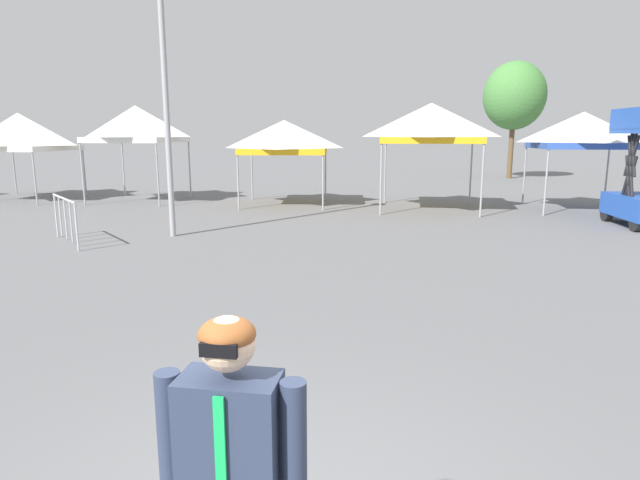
% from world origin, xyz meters
% --- Properties ---
extents(canopy_tent_right_of_center, '(3.40, 3.40, 3.27)m').
position_xyz_m(canopy_tent_right_of_center, '(-12.74, 16.75, 2.57)').
color(canopy_tent_right_of_center, '#9E9EA3').
rests_on(canopy_tent_right_of_center, ground).
extents(canopy_tent_center, '(3.14, 3.14, 3.51)m').
position_xyz_m(canopy_tent_center, '(-8.08, 16.67, 2.84)').
color(canopy_tent_center, '#9E9EA3').
rests_on(canopy_tent_center, ground).
extents(canopy_tent_behind_center, '(3.12, 3.12, 2.97)m').
position_xyz_m(canopy_tent_behind_center, '(-2.49, 16.18, 2.38)').
color(canopy_tent_behind_center, '#9E9EA3').
rests_on(canopy_tent_behind_center, ground).
extents(canopy_tent_behind_left, '(3.39, 3.39, 3.48)m').
position_xyz_m(canopy_tent_behind_left, '(2.50, 15.37, 2.84)').
color(canopy_tent_behind_left, '#9E9EA3').
rests_on(canopy_tent_behind_left, ground).
extents(canopy_tent_behind_right, '(3.02, 3.02, 3.19)m').
position_xyz_m(canopy_tent_behind_right, '(7.37, 15.61, 2.61)').
color(canopy_tent_behind_right, '#9E9EA3').
rests_on(canopy_tent_behind_right, ground).
extents(light_pole_opposite_side, '(0.36, 0.36, 7.82)m').
position_xyz_m(light_pole_opposite_side, '(-4.29, 9.89, 4.47)').
color(light_pole_opposite_side, '#9E9EA3').
rests_on(light_pole_opposite_side, ground).
extents(tree_behind_tents_left, '(3.38, 3.38, 6.42)m').
position_xyz_m(tree_behind_tents_left, '(8.42, 28.73, 4.55)').
color(tree_behind_tents_left, brown).
rests_on(tree_behind_tents_left, ground).
extents(crowd_barrier_by_lift, '(1.46, 1.58, 1.08)m').
position_xyz_m(crowd_barrier_by_lift, '(-6.38, 8.75, 0.75)').
color(crowd_barrier_by_lift, '#B7BABF').
rests_on(crowd_barrier_by_lift, ground).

